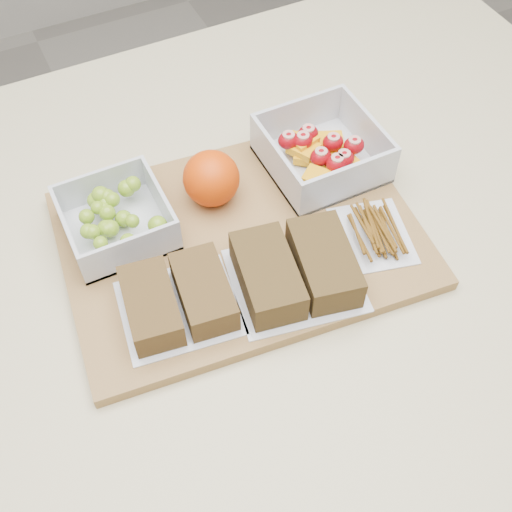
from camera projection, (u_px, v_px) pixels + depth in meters
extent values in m
plane|color=gray|center=(250.00, 488.00, 1.49)|extent=(4.00, 4.00, 0.00)
cube|color=beige|center=(248.00, 410.00, 1.13)|extent=(1.20, 0.90, 0.90)
cube|color=olive|center=(241.00, 239.00, 0.77)|extent=(0.45, 0.34, 0.02)
cube|color=silver|center=(119.00, 230.00, 0.77)|extent=(0.12, 0.12, 0.00)
cube|color=silver|center=(101.00, 186.00, 0.78)|extent=(0.12, 0.00, 0.05)
cube|color=silver|center=(132.00, 253.00, 0.72)|extent=(0.12, 0.00, 0.05)
cube|color=silver|center=(161.00, 202.00, 0.77)|extent=(0.00, 0.11, 0.05)
cube|color=silver|center=(68.00, 235.00, 0.74)|extent=(0.00, 0.11, 0.05)
sphere|color=olive|center=(110.00, 228.00, 0.75)|extent=(0.02, 0.02, 0.02)
sphere|color=olive|center=(88.00, 231.00, 0.74)|extent=(0.02, 0.02, 0.02)
sphere|color=olive|center=(112.00, 199.00, 0.76)|extent=(0.02, 0.02, 0.02)
sphere|color=olive|center=(124.00, 218.00, 0.76)|extent=(0.02, 0.02, 0.02)
sphere|color=olive|center=(87.00, 217.00, 0.75)|extent=(0.02, 0.02, 0.02)
sphere|color=olive|center=(109.00, 228.00, 0.75)|extent=(0.02, 0.02, 0.02)
sphere|color=olive|center=(98.00, 208.00, 0.75)|extent=(0.02, 0.02, 0.02)
sphere|color=olive|center=(158.00, 225.00, 0.73)|extent=(0.02, 0.02, 0.02)
sphere|color=olive|center=(126.00, 188.00, 0.78)|extent=(0.02, 0.02, 0.02)
sphere|color=olive|center=(101.00, 195.00, 0.76)|extent=(0.02, 0.02, 0.02)
sphere|color=olive|center=(101.00, 243.00, 0.73)|extent=(0.02, 0.02, 0.02)
sphere|color=olive|center=(133.00, 184.00, 0.77)|extent=(0.02, 0.02, 0.02)
sphere|color=olive|center=(128.00, 242.00, 0.73)|extent=(0.02, 0.02, 0.02)
sphere|color=olive|center=(105.00, 203.00, 0.76)|extent=(0.02, 0.02, 0.02)
sphere|color=olive|center=(107.00, 213.00, 0.76)|extent=(0.02, 0.02, 0.02)
sphere|color=olive|center=(107.00, 197.00, 0.76)|extent=(0.02, 0.02, 0.02)
sphere|color=olive|center=(157.00, 225.00, 0.74)|extent=(0.02, 0.02, 0.02)
sphere|color=olive|center=(159.00, 235.00, 0.75)|extent=(0.02, 0.02, 0.02)
sphere|color=olive|center=(104.00, 208.00, 0.76)|extent=(0.02, 0.02, 0.02)
sphere|color=olive|center=(107.00, 229.00, 0.74)|extent=(0.02, 0.02, 0.02)
sphere|color=olive|center=(96.00, 200.00, 0.77)|extent=(0.02, 0.02, 0.02)
sphere|color=olive|center=(132.00, 221.00, 0.74)|extent=(0.02, 0.02, 0.02)
sphere|color=olive|center=(106.00, 228.00, 0.75)|extent=(0.02, 0.02, 0.02)
sphere|color=olive|center=(93.00, 232.00, 0.74)|extent=(0.02, 0.02, 0.02)
cube|color=silver|center=(320.00, 163.00, 0.84)|extent=(0.14, 0.14, 0.01)
cube|color=silver|center=(297.00, 117.00, 0.85)|extent=(0.14, 0.01, 0.06)
cube|color=silver|center=(349.00, 183.00, 0.78)|extent=(0.14, 0.01, 0.06)
cube|color=silver|center=(366.00, 133.00, 0.83)|extent=(0.01, 0.13, 0.06)
cube|color=silver|center=(276.00, 165.00, 0.80)|extent=(0.01, 0.13, 0.06)
cube|color=orange|center=(333.00, 164.00, 0.81)|extent=(0.04, 0.05, 0.01)
cube|color=orange|center=(304.00, 146.00, 0.83)|extent=(0.05, 0.06, 0.01)
cube|color=orange|center=(327.00, 150.00, 0.83)|extent=(0.05, 0.05, 0.01)
cube|color=orange|center=(331.00, 144.00, 0.85)|extent=(0.05, 0.05, 0.01)
cube|color=orange|center=(304.00, 148.00, 0.82)|extent=(0.04, 0.05, 0.01)
cube|color=orange|center=(303.00, 141.00, 0.82)|extent=(0.04, 0.03, 0.01)
cube|color=orange|center=(319.00, 178.00, 0.79)|extent=(0.04, 0.05, 0.01)
cube|color=orange|center=(344.00, 164.00, 0.81)|extent=(0.04, 0.04, 0.01)
cube|color=orange|center=(308.00, 155.00, 0.83)|extent=(0.04, 0.04, 0.01)
ellipsoid|color=#9C0712|center=(333.00, 142.00, 0.82)|extent=(0.03, 0.02, 0.02)
ellipsoid|color=#9C0712|center=(344.00, 159.00, 0.80)|extent=(0.03, 0.02, 0.02)
ellipsoid|color=#9C0712|center=(288.00, 140.00, 0.82)|extent=(0.03, 0.02, 0.02)
ellipsoid|color=#9C0712|center=(354.00, 145.00, 0.81)|extent=(0.03, 0.02, 0.02)
ellipsoid|color=#9C0712|center=(303.00, 141.00, 0.82)|extent=(0.03, 0.02, 0.02)
ellipsoid|color=#9C0712|center=(337.00, 163.00, 0.79)|extent=(0.03, 0.02, 0.02)
ellipsoid|color=#9C0712|center=(321.00, 157.00, 0.80)|extent=(0.03, 0.02, 0.02)
ellipsoid|color=#9C0712|center=(308.00, 134.00, 0.83)|extent=(0.03, 0.02, 0.02)
sphere|color=#E94305|center=(211.00, 178.00, 0.78)|extent=(0.07, 0.07, 0.07)
cube|color=silver|center=(179.00, 308.00, 0.71)|extent=(0.14, 0.13, 0.00)
cube|color=brown|center=(151.00, 306.00, 0.68)|extent=(0.07, 0.10, 0.04)
cube|color=brown|center=(204.00, 291.00, 0.70)|extent=(0.07, 0.10, 0.04)
cube|color=silver|center=(295.00, 280.00, 0.73)|extent=(0.16, 0.15, 0.00)
cube|color=#4E391A|center=(267.00, 276.00, 0.70)|extent=(0.08, 0.12, 0.04)
cube|color=#4E391A|center=(324.00, 263.00, 0.72)|extent=(0.08, 0.12, 0.04)
cube|color=silver|center=(372.00, 236.00, 0.77)|extent=(0.11, 0.12, 0.00)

